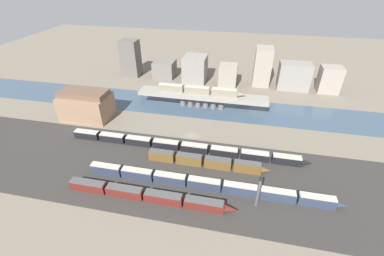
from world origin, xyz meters
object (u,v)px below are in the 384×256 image
at_px(train_on_bridge, 200,90).
at_px(signal_tower, 258,192).
at_px(train_yard_far, 206,162).
at_px(warehouse_building, 86,105).
at_px(train_yard_mid, 208,184).
at_px(train_yard_outer, 184,147).
at_px(train_yard_near, 149,195).

bearing_deg(train_on_bridge, signal_tower, -64.49).
bearing_deg(train_yard_far, warehouse_building, 158.73).
bearing_deg(signal_tower, train_yard_mid, 166.47).
xyz_separation_m(train_yard_mid, train_yard_outer, (-12.53, 18.67, -0.22)).
bearing_deg(train_yard_far, train_yard_near, -128.14).
distance_m(train_yard_near, warehouse_building, 63.59).
relative_size(train_on_bridge, warehouse_building, 1.99).
xyz_separation_m(train_yard_outer, signal_tower, (28.35, -22.48, 3.95)).
height_order(train_on_bridge, train_yard_near, train_on_bridge).
xyz_separation_m(train_yard_near, train_yard_outer, (5.01, 26.89, 0.02)).
height_order(train_yard_outer, signal_tower, signal_tower).
height_order(train_on_bridge, warehouse_building, warehouse_building).
distance_m(train_yard_mid, train_yard_far, 11.41).
bearing_deg(train_yard_outer, warehouse_building, 162.22).
bearing_deg(train_on_bridge, train_yard_mid, -77.11).
relative_size(train_on_bridge, train_yard_mid, 0.53).
height_order(train_on_bridge, train_yard_far, train_on_bridge).
xyz_separation_m(train_yard_far, warehouse_building, (-61.51, 23.95, 4.52)).
relative_size(train_yard_mid, train_yard_far, 1.89).
xyz_separation_m(train_yard_outer, warehouse_building, (-51.29, 16.45, 4.86)).
bearing_deg(train_yard_mid, train_yard_outer, 123.86).
height_order(train_on_bridge, train_yard_mid, train_on_bridge).
xyz_separation_m(train_yard_near, train_yard_far, (15.22, 19.39, 0.36)).
bearing_deg(train_yard_outer, train_yard_mid, -56.14).
relative_size(train_on_bridge, train_yard_outer, 0.47).
height_order(train_yard_far, train_yard_outer, train_yard_far).
xyz_separation_m(train_yard_mid, warehouse_building, (-63.82, 35.12, 4.64)).
bearing_deg(train_yard_near, train_on_bridge, 85.90).
height_order(train_on_bridge, signal_tower, signal_tower).
bearing_deg(train_yard_outer, train_yard_near, -100.55).
height_order(train_yard_near, train_yard_far, train_yard_far).
relative_size(train_yard_outer, signal_tower, 8.25).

